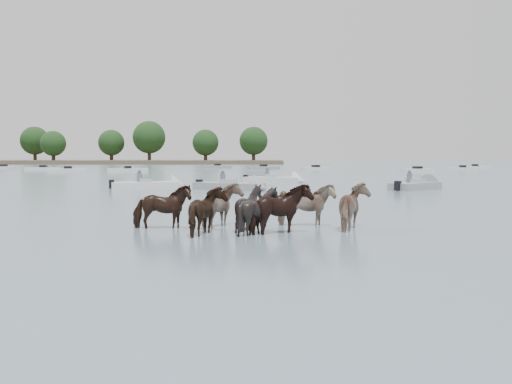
{
  "coord_description": "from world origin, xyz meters",
  "views": [
    {
      "loc": [
        2.9,
        -15.19,
        2.26
      ],
      "look_at": [
        2.88,
        3.08,
        1.1
      ],
      "focal_mm": 40.13,
      "sensor_mm": 36.0,
      "label": 1
    }
  ],
  "objects": [
    {
      "name": "ground",
      "position": [
        0.0,
        0.0,
        0.0
      ],
      "size": [
        400.0,
        400.0,
        0.0
      ],
      "primitive_type": "plane",
      "color": "#4A5D6B",
      "rests_on": "ground"
    },
    {
      "name": "pony_herd",
      "position": [
        2.96,
        2.07,
        0.62
      ],
      "size": [
        7.74,
        3.4,
        1.61
      ],
      "color": "black",
      "rests_on": "ground"
    },
    {
      "name": "distant_flotilla",
      "position": [
        -1.28,
        73.56,
        0.26
      ],
      "size": [
        106.54,
        28.88,
        0.93
      ],
      "color": "silver",
      "rests_on": "ground"
    },
    {
      "name": "swimming_pony",
      "position": [
        4.32,
        15.96,
        0.1
      ],
      "size": [
        0.72,
        0.44,
        0.44
      ],
      "color": "black",
      "rests_on": "ground"
    },
    {
      "name": "motorboat_c",
      "position": [
        4.91,
        32.63,
        0.23
      ],
      "size": [
        5.38,
        3.11,
        1.92
      ],
      "rotation": [
        0.0,
        0.0,
        -0.31
      ],
      "color": "silver",
      "rests_on": "ground"
    },
    {
      "name": "motorboat_a",
      "position": [
        -4.02,
        24.14,
        0.23
      ],
      "size": [
        5.21,
        2.78,
        1.92
      ],
      "rotation": [
        0.0,
        0.0,
        0.25
      ],
      "color": "silver",
      "rests_on": "ground"
    },
    {
      "name": "motorboat_d",
      "position": [
        14.05,
        23.52,
        0.23
      ],
      "size": [
        4.51,
        4.44,
        1.92
      ],
      "rotation": [
        0.0,
        0.0,
        0.77
      ],
      "color": "gray",
      "rests_on": "ground"
    },
    {
      "name": "motorboat_b",
      "position": [
        1.7,
        22.36,
        0.23
      ],
      "size": [
        5.32,
        3.93,
        1.92
      ],
      "rotation": [
        0.0,
        0.0,
        -0.51
      ],
      "color": "gray",
      "rests_on": "ground"
    },
    {
      "name": "shoreline",
      "position": [
        -70.0,
        150.0,
        0.5
      ],
      "size": [
        160.0,
        30.0,
        1.0
      ],
      "primitive_type": "cube",
      "color": "#4C4233",
      "rests_on": "ground"
    }
  ]
}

